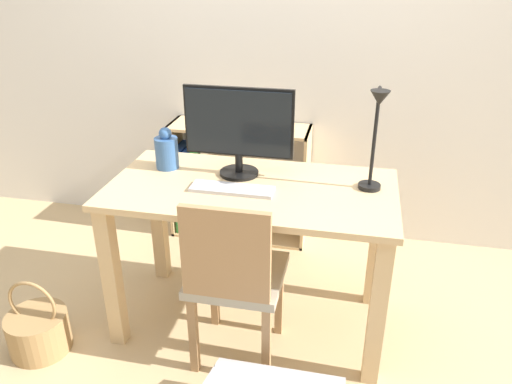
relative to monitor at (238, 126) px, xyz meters
The scene contains 10 objects.
ground_plane 1.00m from the monitor, 54.97° to the right, with size 10.00×10.00×0.00m, color tan.
wall_back 0.95m from the monitor, 84.44° to the left, with size 8.00×0.05×2.60m.
desk 0.41m from the monitor, 54.97° to the right, with size 1.30×0.67×0.76m.
monitor is the anchor object (origin of this frame).
keyboard 0.30m from the monitor, 85.86° to the right, with size 0.37×0.11×0.02m.
vase 0.39m from the monitor, behind, with size 0.11×0.11×0.21m.
desk_lamp 0.62m from the monitor, ahead, with size 0.10×0.19×0.47m.
chair 0.67m from the monitor, 79.85° to the right, with size 0.40×0.40×0.85m.
bookshelf 1.02m from the monitor, 115.07° to the left, with size 0.88×0.28×0.75m.
basket 1.34m from the monitor, 147.56° to the right, with size 0.28×0.28×0.38m.
Camera 1 is at (0.45, -1.99, 1.70)m, focal length 35.00 mm.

